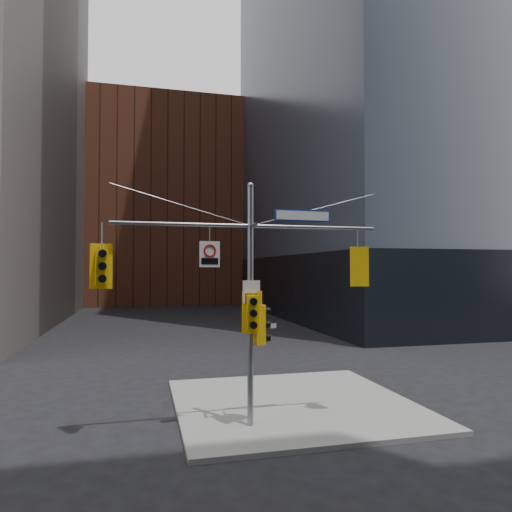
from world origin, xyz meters
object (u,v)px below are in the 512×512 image
traffic_light_pole_front (253,313)px  street_sign_blade (303,216)px  traffic_light_west_arm (102,266)px  regulatory_sign_arm (210,253)px  traffic_light_east_arm (358,267)px  traffic_light_pole_side (261,325)px  signal_assembly (250,279)px

traffic_light_pole_front → street_sign_blade: street_sign_blade is taller
traffic_light_west_arm → regulatory_sign_arm: bearing=-9.8°
traffic_light_east_arm → traffic_light_pole_side: size_ratio=1.06×
traffic_light_pole_side → traffic_light_west_arm: bearing=86.5°
street_sign_blade → regulatory_sign_arm: street_sign_blade is taller
traffic_light_pole_front → regulatory_sign_arm: regulatory_sign_arm is taller
traffic_light_pole_front → signal_assembly: bearing=97.1°
traffic_light_pole_side → traffic_light_pole_front: size_ratio=0.94×
traffic_light_west_arm → traffic_light_east_arm: size_ratio=1.02×
traffic_light_pole_front → regulatory_sign_arm: size_ratio=1.65×
traffic_light_west_arm → traffic_light_east_arm: traffic_light_west_arm is taller
signal_assembly → traffic_light_pole_front: bearing=-89.8°
signal_assembly → traffic_light_west_arm: (-4.18, 0.01, 0.38)m
traffic_light_pole_front → street_sign_blade: 3.33m
street_sign_blade → regulatory_sign_arm: 3.09m
regulatory_sign_arm → traffic_light_east_arm: bearing=-7.6°
traffic_light_pole_side → regulatory_sign_arm: size_ratio=1.55×
signal_assembly → traffic_light_east_arm: size_ratio=6.48×
traffic_light_west_arm → traffic_light_pole_side: size_ratio=1.08×
signal_assembly → regulatory_sign_arm: signal_assembly is taller
traffic_light_pole_side → traffic_light_pole_front: bearing=126.7°
regulatory_sign_arm → traffic_light_pole_front: bearing=-19.3°
traffic_light_west_arm → street_sign_blade: (5.82, -0.01, 1.55)m
traffic_light_west_arm → traffic_light_pole_side: bearing=-9.2°
traffic_light_pole_side → traffic_light_pole_front: (-0.33, -0.28, 0.38)m
traffic_light_pole_front → traffic_light_pole_side: bearing=47.1°
traffic_light_pole_side → regulatory_sign_arm: regulatory_sign_arm is taller
traffic_light_east_arm → traffic_light_pole_front: 3.72m
traffic_light_pole_side → street_sign_blade: (1.31, -0.01, 3.27)m
traffic_light_pole_front → regulatory_sign_arm: 2.12m
traffic_light_east_arm → traffic_light_pole_side: traffic_light_east_arm is taller
traffic_light_east_arm → regulatory_sign_arm: 4.69m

